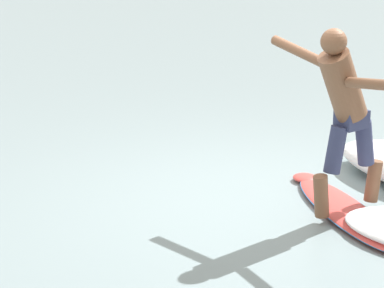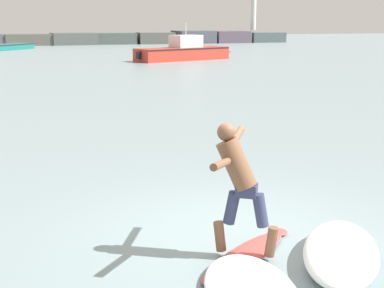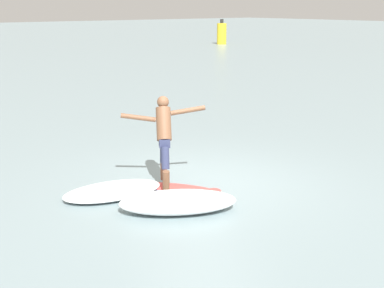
# 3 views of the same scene
# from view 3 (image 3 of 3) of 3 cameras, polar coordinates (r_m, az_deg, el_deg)

# --- Properties ---
(ground_plane) EXTENTS (200.00, 200.00, 0.00)m
(ground_plane) POSITION_cam_3_polar(r_m,az_deg,el_deg) (10.67, 1.36, -4.08)
(ground_plane) COLOR gray
(surfboard) EXTENTS (1.83, 1.54, 0.21)m
(surfboard) POSITION_cam_3_polar(r_m,az_deg,el_deg) (10.30, -2.72, -4.60)
(surfboard) COLOR #E04A44
(surfboard) RESTS_ON ground
(surfer) EXTENTS (1.06, 1.41, 1.69)m
(surfer) POSITION_cam_3_polar(r_m,az_deg,el_deg) (10.12, -3.01, 1.14)
(surfer) COLOR brown
(surfer) RESTS_ON surfboard
(channel_marker_buoy) EXTENTS (0.84, 0.84, 2.19)m
(channel_marker_buoy) POSITION_cam_3_polar(r_m,az_deg,el_deg) (48.56, 3.18, 11.69)
(channel_marker_buoy) COLOR yellow
(channel_marker_buoy) RESTS_ON ground
(wave_foam_at_tail) EXTENTS (1.29, 2.02, 0.17)m
(wave_foam_at_tail) POSITION_cam_3_polar(r_m,az_deg,el_deg) (10.04, -8.45, -4.96)
(wave_foam_at_tail) COLOR white
(wave_foam_at_tail) RESTS_ON ground
(wave_foam_at_nose) EXTENTS (1.85, 2.20, 0.33)m
(wave_foam_at_nose) POSITION_cam_3_polar(r_m,az_deg,el_deg) (9.17, -1.51, -6.20)
(wave_foam_at_nose) COLOR white
(wave_foam_at_nose) RESTS_ON ground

